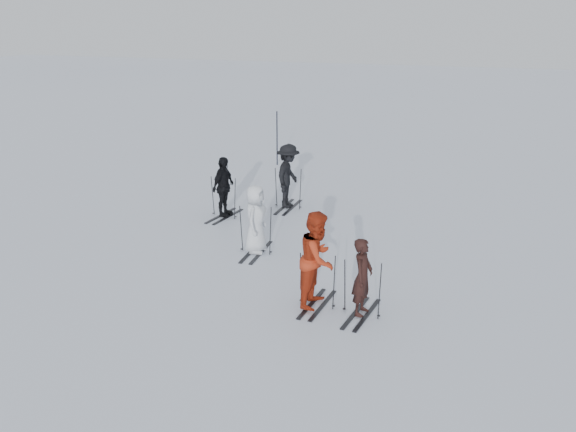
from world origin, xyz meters
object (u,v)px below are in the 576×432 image
Objects in this scene: skier_red at (318,260)px; skier_grey at (256,220)px; skier_uphill_left at (223,188)px; skier_uphill_far at (288,177)px; piste_marker at (277,138)px; skier_near_dark at (362,278)px.

skier_red is 3.32m from skier_grey.
skier_uphill_left is (-4.34, 4.73, -0.11)m from skier_red.
skier_uphill_left is 0.90× the size of skier_uphill_far.
piste_marker is (-0.92, 6.73, 0.17)m from skier_uphill_left.
piste_marker is (-2.92, 9.11, 0.20)m from skier_grey.
skier_uphill_far reaches higher than skier_uphill_left.
piste_marker is at bearing 26.96° from skier_red.
skier_red reaches higher than skier_uphill_far.
skier_grey reaches higher than skier_near_dark.
skier_grey is (-2.34, 2.35, -0.13)m from skier_red.
skier_uphill_left is 6.80m from piste_marker.
skier_grey is at bearing -134.04° from skier_uphill_left.
skier_uphill_far is at bearing 27.26° from skier_red.
skier_near_dark is 4.11m from skier_grey.
piste_marker reaches higher than skier_near_dark.
skier_near_dark is 13.13m from piste_marker.
skier_red is at bearing -131.61° from skier_uphill_left.
skier_red is 1.16× the size of skier_grey.
piste_marker reaches higher than skier_grey.
skier_near_dark is at bearing -93.98° from skier_red.
skier_red reaches higher than skier_grey.
piste_marker is (-5.26, 11.46, 0.06)m from skier_red.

